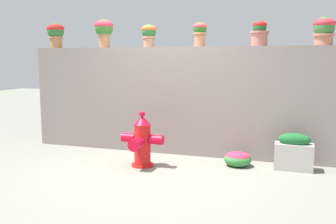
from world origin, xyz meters
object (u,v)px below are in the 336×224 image
(potted_plant_3, at_px, (200,32))
(potted_plant_0, at_px, (56,33))
(fire_hydrant, at_px, (142,142))
(flower_bush_left, at_px, (238,158))
(potted_plant_5, at_px, (324,29))
(planter_box, at_px, (294,152))
(potted_plant_4, at_px, (259,32))
(potted_plant_2, at_px, (149,33))
(potted_plant_1, at_px, (104,29))

(potted_plant_3, bearing_deg, potted_plant_0, 179.11)
(potted_plant_0, height_order, fire_hydrant, potted_plant_0)
(fire_hydrant, distance_m, flower_bush_left, 1.42)
(potted_plant_5, bearing_deg, planter_box, -125.59)
(potted_plant_4, height_order, potted_plant_5, potted_plant_5)
(potted_plant_2, bearing_deg, potted_plant_0, 178.14)
(potted_plant_0, relative_size, potted_plant_5, 1.11)
(potted_plant_1, relative_size, potted_plant_2, 1.30)
(potted_plant_3, xyz_separation_m, potted_plant_5, (1.81, 0.04, -0.00))
(potted_plant_0, xyz_separation_m, planter_box, (4.14, -0.47, -1.77))
(potted_plant_0, distance_m, potted_plant_5, 4.48)
(potted_plant_3, height_order, planter_box, potted_plant_3)
(potted_plant_0, height_order, potted_plant_3, potted_plant_0)
(potted_plant_1, distance_m, potted_plant_2, 0.83)
(potted_plant_2, height_order, potted_plant_4, potted_plant_4)
(potted_plant_1, relative_size, potted_plant_4, 1.25)
(potted_plant_5, xyz_separation_m, fire_hydrant, (-2.43, -0.97, -1.61))
(potted_plant_1, xyz_separation_m, planter_box, (3.15, -0.44, -1.80))
(potted_plant_4, xyz_separation_m, planter_box, (0.56, -0.47, -1.70))
(potted_plant_1, bearing_deg, flower_bush_left, -11.70)
(potted_plant_0, distance_m, flower_bush_left, 3.91)
(potted_plant_1, height_order, flower_bush_left, potted_plant_1)
(potted_plant_2, distance_m, potted_plant_4, 1.76)
(potted_plant_2, xyz_separation_m, potted_plant_5, (2.66, 0.06, 0.00))
(potted_plant_0, distance_m, potted_plant_3, 2.67)
(potted_plant_4, xyz_separation_m, flower_bush_left, (-0.21, -0.53, -1.83))
(potted_plant_5, bearing_deg, fire_hydrant, -158.19)
(potted_plant_2, height_order, potted_plant_3, potted_plant_3)
(potted_plant_1, bearing_deg, potted_plant_2, -1.98)
(potted_plant_1, distance_m, planter_box, 3.66)
(potted_plant_0, bearing_deg, potted_plant_4, 0.08)
(fire_hydrant, bearing_deg, potted_plant_5, 21.81)
(potted_plant_4, relative_size, fire_hydrant, 0.48)
(potted_plant_1, bearing_deg, planter_box, -7.92)
(potted_plant_3, xyz_separation_m, flower_bush_left, (0.70, -0.48, -1.86))
(potted_plant_2, xyz_separation_m, potted_plant_3, (0.85, 0.02, 0.01))
(fire_hydrant, height_order, planter_box, fire_hydrant)
(potted_plant_4, relative_size, potted_plant_5, 0.95)
(flower_bush_left, distance_m, planter_box, 0.79)
(planter_box, bearing_deg, potted_plant_5, 54.41)
(potted_plant_3, distance_m, flower_bush_left, 2.05)
(potted_plant_1, height_order, potted_plant_3, potted_plant_1)
(potted_plant_1, xyz_separation_m, potted_plant_3, (1.68, -0.01, -0.08))
(potted_plant_1, height_order, fire_hydrant, potted_plant_1)
(potted_plant_3, bearing_deg, potted_plant_4, 2.91)
(flower_bush_left, height_order, planter_box, planter_box)
(potted_plant_2, distance_m, potted_plant_5, 2.67)
(potted_plant_2, distance_m, potted_plant_3, 0.85)
(planter_box, bearing_deg, potted_plant_1, 172.08)
(potted_plant_2, height_order, planter_box, potted_plant_2)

